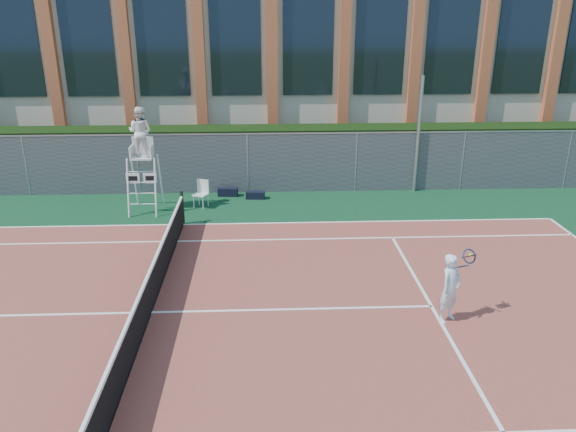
{
  "coord_description": "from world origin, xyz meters",
  "views": [
    {
      "loc": [
        2.6,
        -11.21,
        6.46
      ],
      "look_at": [
        3.23,
        3.0,
        1.19
      ],
      "focal_mm": 35.0,
      "sensor_mm": 36.0,
      "label": 1
    }
  ],
  "objects_px": {
    "steel_pole": "(418,135)",
    "umpire_chair": "(140,135)",
    "plastic_chair": "(202,191)",
    "tennis_player": "(450,288)"
  },
  "relations": [
    {
      "from": "steel_pole",
      "to": "umpire_chair",
      "type": "relative_size",
      "value": 1.2
    },
    {
      "from": "steel_pole",
      "to": "plastic_chair",
      "type": "xyz_separation_m",
      "value": [
        -7.77,
        -1.44,
        -1.56
      ]
    },
    {
      "from": "steel_pole",
      "to": "tennis_player",
      "type": "height_order",
      "value": "steel_pole"
    },
    {
      "from": "tennis_player",
      "to": "plastic_chair",
      "type": "bearing_deg",
      "value": 127.97
    },
    {
      "from": "umpire_chair",
      "to": "tennis_player",
      "type": "xyz_separation_m",
      "value": [
        7.99,
        -7.65,
        -1.77
      ]
    },
    {
      "from": "steel_pole",
      "to": "tennis_player",
      "type": "distance_m",
      "value": 9.53
    },
    {
      "from": "steel_pole",
      "to": "umpire_chair",
      "type": "bearing_deg",
      "value": -170.27
    },
    {
      "from": "umpire_chair",
      "to": "steel_pole",
      "type": "bearing_deg",
      "value": 9.73
    },
    {
      "from": "steel_pole",
      "to": "plastic_chair",
      "type": "bearing_deg",
      "value": -169.48
    },
    {
      "from": "umpire_chair",
      "to": "plastic_chair",
      "type": "bearing_deg",
      "value": 6.39
    }
  ]
}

